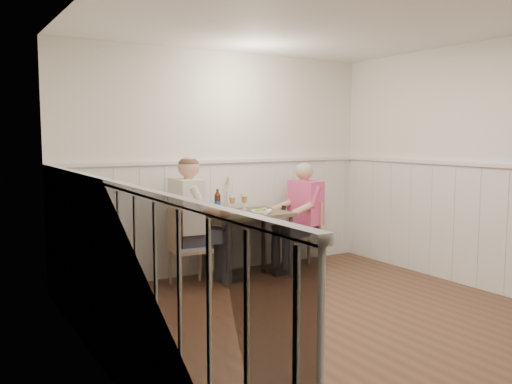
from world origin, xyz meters
TOP-DOWN VIEW (x-y plane):
  - ground_plane at (0.00, 0.00)m, footprint 4.50×4.50m
  - room_shell at (0.00, 0.00)m, footprint 4.04×4.54m
  - wainscot at (0.00, 0.69)m, footprint 4.00×4.49m
  - dining_table at (0.12, 1.84)m, footprint 0.91×0.70m
  - chair_right at (0.94, 1.82)m, footprint 0.47×0.47m
  - chair_left at (-0.67, 1.80)m, footprint 0.42×0.42m
  - man_in_pink at (0.90, 1.83)m, footprint 0.65×0.45m
  - diner_cream at (-0.60, 1.82)m, footprint 0.67×0.47m
  - plate_man at (0.27, 1.79)m, footprint 0.24×0.24m
  - plate_diner at (-0.12, 1.84)m, footprint 0.25×0.25m
  - beer_glass_a at (0.18, 2.02)m, footprint 0.08×0.08m
  - beer_glass_b at (0.04, 2.04)m, footprint 0.07×0.07m
  - beer_bottle at (-0.16, 2.04)m, footprint 0.07×0.07m
  - rolled_napkin at (0.25, 1.61)m, footprint 0.18×0.18m
  - grass_vase at (0.01, 2.15)m, footprint 0.05×0.05m
  - gingham_mat at (-0.12, 2.03)m, footprint 0.42×0.38m

SIDE VIEW (x-z plane):
  - ground_plane at x=0.00m, z-range 0.00..0.00m
  - chair_right at x=0.94m, z-range 0.04..0.87m
  - chair_left at x=-0.67m, z-range 0.04..0.87m
  - man_in_pink at x=0.90m, z-range -0.11..1.21m
  - diner_cream at x=-0.60m, z-range -0.12..1.31m
  - dining_table at x=0.12m, z-range 0.27..1.02m
  - wainscot at x=0.00m, z-range 0.02..1.36m
  - gingham_mat at x=-0.12m, z-range 0.75..0.76m
  - plate_man at x=0.27m, z-range 0.74..0.80m
  - plate_diner at x=-0.12m, z-range 0.74..0.80m
  - rolled_napkin at x=0.25m, z-range 0.75..0.80m
  - beer_bottle at x=-0.16m, z-range 0.74..1.00m
  - beer_glass_b at x=0.04m, z-range 0.78..0.97m
  - beer_glass_a at x=0.18m, z-range 0.78..0.98m
  - grass_vase at x=0.01m, z-range 0.73..1.14m
  - room_shell at x=0.00m, z-range 0.22..2.82m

